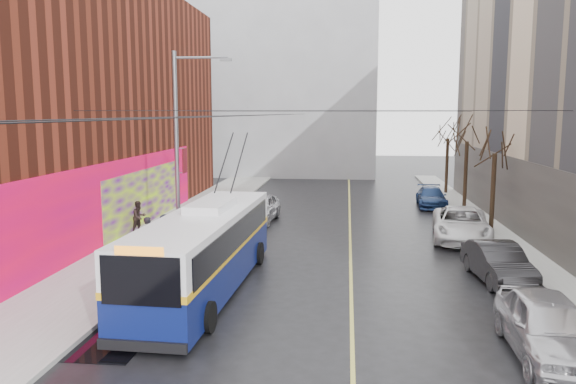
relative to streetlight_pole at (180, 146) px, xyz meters
name	(u,v)px	position (x,y,z in m)	size (l,w,h in m)	color
ground	(297,348)	(6.14, -10.00, -4.85)	(140.00, 140.00, 0.00)	black
sidewalk_left	(158,240)	(-1.86, 2.00, -4.77)	(4.00, 60.00, 0.15)	gray
sidewalk_right	(512,248)	(15.14, 2.00, -4.77)	(2.00, 60.00, 0.15)	gray
lane_line	(350,237)	(7.64, 4.00, -4.84)	(0.12, 50.00, 0.01)	#BFB74C
building_left	(20,100)	(-9.85, 3.99, 2.14)	(12.11, 36.00, 14.00)	#4E1B0F
building_far	(278,87)	(0.14, 34.99, 4.17)	(20.50, 12.10, 18.00)	gray
streetlight_pole	(180,146)	(0.00, 0.00, 0.00)	(2.65, 0.60, 9.00)	slate
catenary_wires	(274,114)	(3.60, 4.77, 1.40)	(18.00, 60.00, 0.22)	black
tree_near	(496,139)	(15.14, 6.00, 0.13)	(3.20, 3.20, 6.40)	black
tree_mid	(468,129)	(15.14, 13.00, 0.41)	(3.20, 3.20, 6.68)	black
tree_far	(448,128)	(15.14, 20.00, 0.30)	(3.20, 3.20, 6.57)	black
puddle	(111,340)	(0.91, -10.03, -4.84)	(2.06, 2.97, 0.01)	black
pigeons_flying	(265,93)	(3.80, 0.44, 2.33)	(5.31, 1.13, 1.12)	slate
trolleybus	(205,249)	(2.43, -5.38, -3.33)	(3.04, 11.60, 5.45)	#0A134B
parked_car_a	(548,327)	(12.67, -9.87, -4.02)	(1.96, 4.87, 1.66)	#B6B5BA
parked_car_b	(498,263)	(13.14, -3.16, -4.12)	(1.54, 4.41, 1.45)	#252527
parked_car_c	(461,224)	(13.14, 3.84, -4.04)	(2.68, 5.82, 1.62)	silver
parked_car_d	(431,197)	(13.14, 13.90, -4.18)	(1.86, 4.57, 1.33)	navy
following_car	(259,208)	(2.34, 7.53, -4.03)	(1.92, 4.78, 1.63)	#AFAFB4
pedestrian_a	(149,237)	(-1.06, -1.40, -3.83)	(0.63, 0.41, 1.72)	black
pedestrian_b	(139,217)	(-3.22, 3.13, -3.86)	(0.81, 0.63, 1.67)	black
pedestrian_c	(166,235)	(-0.36, -1.24, -3.79)	(1.17, 0.67, 1.82)	black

